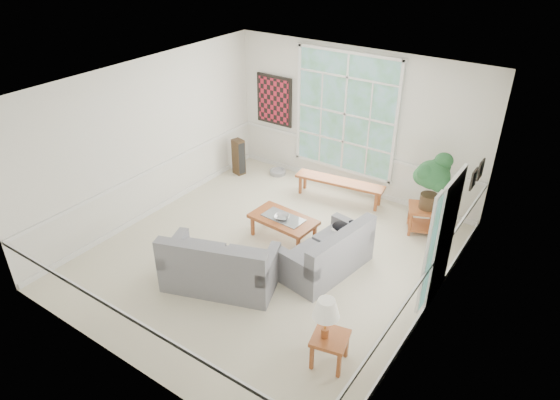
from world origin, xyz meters
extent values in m
cube|color=beige|center=(0.00, 0.00, -0.01)|extent=(5.50, 6.00, 0.01)
cube|color=white|center=(0.00, 0.00, 3.00)|extent=(5.50, 6.00, 0.02)
cube|color=white|center=(0.00, 3.00, 1.50)|extent=(5.50, 0.02, 3.00)
cube|color=white|center=(0.00, -3.00, 1.50)|extent=(5.50, 0.02, 3.00)
cube|color=white|center=(-2.75, 0.00, 1.50)|extent=(0.02, 6.00, 3.00)
cube|color=white|center=(2.75, 0.00, 1.50)|extent=(0.02, 6.00, 3.00)
cube|color=white|center=(-0.20, 2.96, 1.65)|extent=(2.30, 0.08, 2.40)
cube|color=white|center=(2.71, 0.60, 1.05)|extent=(0.08, 0.90, 2.10)
cube|color=white|center=(2.71, -0.03, 1.15)|extent=(0.08, 0.26, 1.90)
cube|color=maroon|center=(-1.95, 2.95, 1.60)|extent=(0.90, 0.06, 1.10)
cube|color=black|center=(2.71, 1.75, 1.55)|extent=(0.04, 0.26, 0.32)
cube|color=black|center=(2.71, 2.15, 1.55)|extent=(0.04, 0.26, 0.32)
cube|color=slate|center=(0.99, 0.23, 0.43)|extent=(1.06, 1.69, 0.85)
cube|color=slate|center=(-0.18, -1.04, 0.47)|extent=(1.94, 1.43, 0.94)
cube|color=#984A23|center=(-0.08, 0.57, 0.22)|extent=(1.23, 0.73, 0.44)
imported|color=#939499|center=(-0.09, 0.53, 0.48)|extent=(0.40, 0.40, 0.08)
cube|color=#984A23|center=(0.05, 2.43, 0.22)|extent=(1.88, 0.62, 0.43)
cube|color=#984A23|center=(1.87, 2.24, 0.26)|extent=(0.67, 0.67, 0.51)
cube|color=#984A23|center=(2.04, -1.48, 0.23)|extent=(0.54, 0.54, 0.46)
cylinder|color=gray|center=(-1.65, 2.65, 0.06)|extent=(0.49, 0.49, 0.11)
cube|color=#3B2918|center=(-2.40, 2.19, 0.41)|extent=(0.30, 0.26, 0.82)
ellipsoid|color=black|center=(0.99, 0.79, 0.53)|extent=(0.41, 0.31, 0.18)
camera|label=1|loc=(4.14, -5.68, 5.16)|focal=32.00mm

